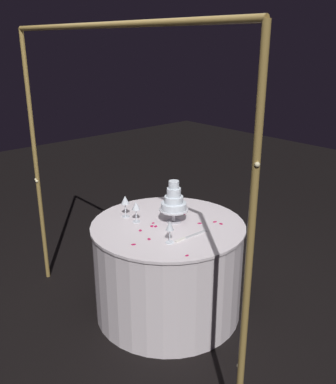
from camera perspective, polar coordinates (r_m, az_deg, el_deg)
name	(u,v)px	position (r m, az deg, el deg)	size (l,w,h in m)	color
ground_plane	(168,309)	(3.56, 0.00, -15.56)	(12.00, 12.00, 0.00)	black
decorative_arch	(109,147)	(2.68, -7.90, 6.09)	(2.30, 0.05, 2.16)	olive
main_table	(168,268)	(3.36, 0.00, -10.26)	(1.16, 1.16, 0.76)	white
tiered_cake	(174,202)	(3.15, 0.82, -1.31)	(0.22, 0.22, 0.33)	silver
wine_glass_0	(125,201)	(3.28, -5.80, -1.20)	(0.06, 0.06, 0.17)	silver
wine_glass_1	(170,227)	(2.85, 0.24, -4.70)	(0.06, 0.06, 0.16)	silver
wine_glass_2	(136,207)	(3.18, -4.35, -1.97)	(0.06, 0.06, 0.17)	silver
cake_knife	(189,237)	(2.98, 2.86, -6.04)	(0.03, 0.30, 0.01)	silver
rose_petal_0	(184,214)	(3.36, 2.17, -2.99)	(0.03, 0.02, 0.00)	#C61951
rose_petal_1	(133,244)	(2.89, -4.68, -7.07)	(0.03, 0.02, 0.00)	#C61951
rose_petal_2	(215,222)	(3.24, 6.34, -4.02)	(0.03, 0.02, 0.00)	#C61951
rose_petal_3	(200,223)	(3.20, 4.29, -4.22)	(0.04, 0.02, 0.00)	#C61951
rose_petal_4	(221,224)	(3.21, 7.15, -4.28)	(0.03, 0.02, 0.00)	#C61951
rose_petal_5	(153,223)	(3.20, -2.01, -4.20)	(0.03, 0.02, 0.00)	#C61951
rose_petal_6	(152,226)	(3.15, -2.20, -4.62)	(0.04, 0.03, 0.00)	#C61951
rose_petal_7	(156,226)	(3.14, -1.67, -4.65)	(0.03, 0.02, 0.00)	#C61951
rose_petal_8	(187,256)	(2.74, 2.58, -8.55)	(0.03, 0.02, 0.00)	#C61951
rose_petal_9	(140,230)	(3.08, -3.75, -5.20)	(0.03, 0.02, 0.00)	#C61951
rose_petal_10	(149,239)	(2.95, -2.58, -6.36)	(0.03, 0.02, 0.00)	#C61951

